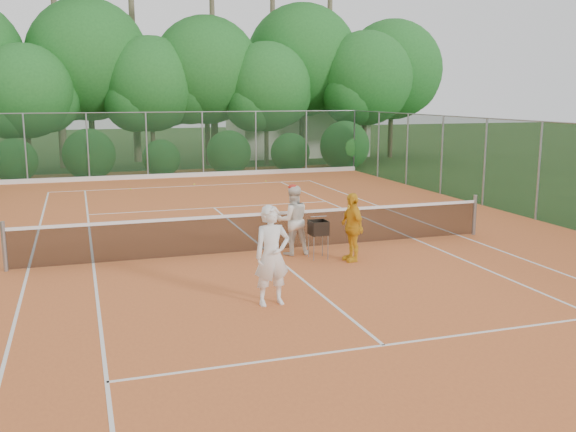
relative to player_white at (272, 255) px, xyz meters
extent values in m
plane|color=#234017|center=(1.06, 3.97, -0.94)|extent=(120.00, 120.00, 0.00)
cube|color=#D26830|center=(1.06, 3.97, -0.93)|extent=(18.00, 36.00, 0.02)
cube|color=beige|center=(10.06, 27.97, 0.56)|extent=(8.00, 5.00, 3.00)
cylinder|color=gray|center=(-4.88, 3.97, -0.37)|extent=(0.10, 0.10, 1.10)
cylinder|color=gray|center=(6.99, 3.97, -0.37)|extent=(0.10, 0.10, 1.10)
cube|color=black|center=(1.06, 3.97, -0.46)|extent=(11.87, 0.03, 0.86)
cube|color=white|center=(1.06, 3.97, 0.00)|extent=(11.87, 0.04, 0.07)
imported|color=white|center=(0.00, 0.00, 0.00)|extent=(0.71, 0.50, 1.85)
imported|color=white|center=(1.55, 3.43, -0.08)|extent=(0.85, 0.68, 1.68)
ellipsoid|color=red|center=(1.55, 3.43, 0.71)|extent=(0.22, 0.22, 0.14)
imported|color=gold|center=(2.66, 2.44, -0.13)|extent=(0.44, 0.95, 1.59)
cylinder|color=gray|center=(1.82, 2.70, -0.64)|extent=(0.02, 0.02, 0.57)
cylinder|color=gray|center=(2.18, 3.05, -0.64)|extent=(0.02, 0.02, 0.57)
cube|color=black|center=(2.00, 2.88, -0.19)|extent=(0.39, 0.39, 0.33)
sphere|color=#D0E034|center=(1.40, 16.12, -0.89)|extent=(0.07, 0.07, 0.07)
sphere|color=#B7D932|center=(-1.30, 15.49, -0.89)|extent=(0.07, 0.07, 0.07)
sphere|color=gold|center=(4.58, 16.12, -0.89)|extent=(0.07, 0.07, 0.07)
cube|color=white|center=(1.06, 15.86, -0.92)|extent=(11.03, 0.06, 0.01)
cube|color=white|center=(-4.43, 3.97, -0.92)|extent=(0.06, 23.77, 0.01)
cube|color=white|center=(6.54, 3.97, -0.92)|extent=(0.06, 23.77, 0.01)
cube|color=white|center=(-3.05, 3.97, -0.92)|extent=(0.06, 23.77, 0.01)
cube|color=white|center=(5.17, 3.97, -0.92)|extent=(0.06, 23.77, 0.01)
cube|color=white|center=(1.06, 10.37, -0.92)|extent=(8.23, 0.06, 0.01)
cube|color=white|center=(1.06, -2.43, -0.92)|extent=(8.23, 0.06, 0.01)
cube|color=white|center=(1.06, 3.97, -0.92)|extent=(0.06, 12.80, 0.01)
cube|color=#19381E|center=(1.06, 18.97, 0.58)|extent=(18.00, 0.02, 3.00)
cylinder|color=gray|center=(10.06, 18.97, 0.58)|extent=(0.07, 0.07, 3.00)
cylinder|color=gray|center=(10.06, 18.97, 0.58)|extent=(0.07, 0.07, 3.00)
cylinder|color=brown|center=(-5.44, 22.47, 0.66)|extent=(0.22, 0.22, 3.20)
sphere|color=#1F5D20|center=(-5.44, 22.47, 3.02)|extent=(4.48, 4.48, 4.48)
cylinder|color=brown|center=(-2.44, 24.97, 1.31)|extent=(0.31, 0.31, 4.50)
sphere|color=#1F5D20|center=(-2.44, 24.97, 4.64)|extent=(6.30, 6.30, 6.30)
cylinder|color=brown|center=(0.56, 23.47, 0.81)|extent=(0.24, 0.24, 3.50)
sphere|color=#1F5D20|center=(0.56, 23.47, 3.40)|extent=(4.90, 4.90, 4.90)
cylinder|color=brown|center=(3.56, 23.97, 1.11)|extent=(0.28, 0.28, 4.10)
sphere|color=#1F5D20|center=(3.56, 23.97, 4.14)|extent=(5.74, 5.74, 5.74)
cylinder|color=brown|center=(6.56, 22.77, 0.76)|extent=(0.23, 0.23, 3.40)
sphere|color=#1F5D20|center=(6.56, 22.77, 3.27)|extent=(4.76, 4.76, 4.76)
cylinder|color=brown|center=(9.56, 25.47, 1.38)|extent=(0.32, 0.32, 4.65)
sphere|color=#1F5D20|center=(9.56, 25.47, 4.82)|extent=(6.51, 6.51, 6.51)
cylinder|color=brown|center=(12.56, 23.17, 0.96)|extent=(0.26, 0.26, 3.80)
sphere|color=#1F5D20|center=(12.56, 23.17, 3.77)|extent=(5.32, 5.32, 5.32)
cylinder|color=brown|center=(15.06, 24.77, 1.18)|extent=(0.29, 0.29, 4.25)
sphere|color=#1F5D20|center=(15.06, 24.77, 4.33)|extent=(5.95, 5.95, 5.95)
cone|color=brown|center=(-3.94, 24.97, 4.56)|extent=(0.44, 0.44, 11.00)
cone|color=brown|center=(0.06, 26.97, 6.56)|extent=(0.44, 0.44, 15.00)
cone|color=brown|center=(4.06, 24.47, 4.06)|extent=(0.44, 0.44, 10.00)
cone|color=brown|center=(8.06, 26.47, 5.06)|extent=(0.44, 0.44, 12.00)
cone|color=brown|center=(12.06, 27.47, 6.06)|extent=(0.44, 0.44, 14.00)
camera|label=1|loc=(-3.25, -10.81, 2.88)|focal=40.00mm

